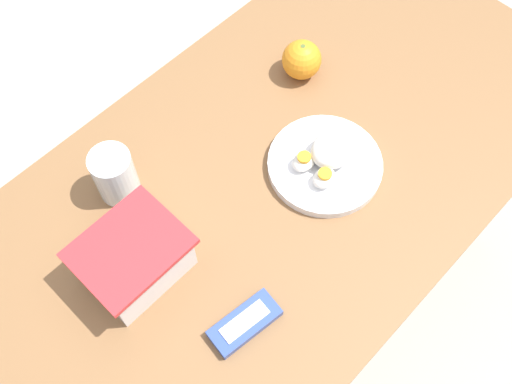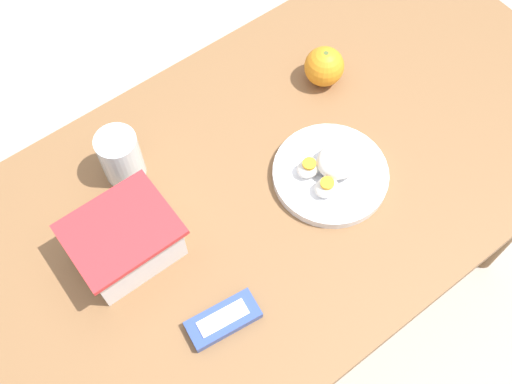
% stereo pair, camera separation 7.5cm
% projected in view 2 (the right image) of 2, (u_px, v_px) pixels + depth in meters
% --- Properties ---
extents(ground_plane, '(10.00, 10.00, 0.00)m').
position_uv_depth(ground_plane, '(275.00, 300.00, 1.74)').
color(ground_plane, '#B2A899').
extents(table, '(1.26, 0.67, 0.74)m').
position_uv_depth(table, '(285.00, 200.00, 1.18)').
color(table, brown).
rests_on(table, ground_plane).
extents(food_container, '(0.17, 0.14, 0.10)m').
position_uv_depth(food_container, '(126.00, 242.00, 0.98)').
color(food_container, white).
rests_on(food_container, table).
extents(orange_fruit, '(0.08, 0.08, 0.08)m').
position_uv_depth(orange_fruit, '(324.00, 66.00, 1.15)').
color(orange_fruit, orange).
rests_on(orange_fruit, table).
extents(rice_plate, '(0.21, 0.21, 0.07)m').
position_uv_depth(rice_plate, '(332.00, 170.00, 1.06)').
color(rice_plate, white).
rests_on(rice_plate, table).
extents(candy_bar, '(0.12, 0.07, 0.02)m').
position_uv_depth(candy_bar, '(223.00, 320.00, 0.95)').
color(candy_bar, '#334C9E').
rests_on(candy_bar, table).
extents(drinking_glass, '(0.07, 0.07, 0.10)m').
position_uv_depth(drinking_glass, '(121.00, 157.00, 1.04)').
color(drinking_glass, silver).
rests_on(drinking_glass, table).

